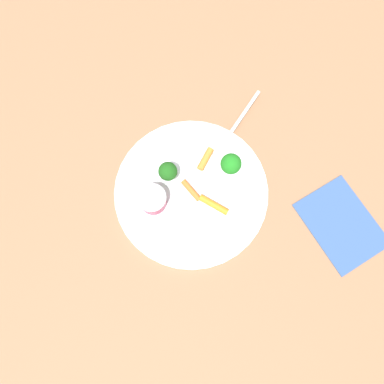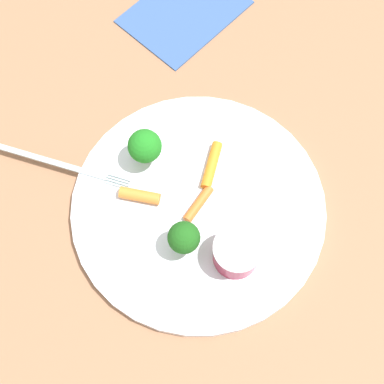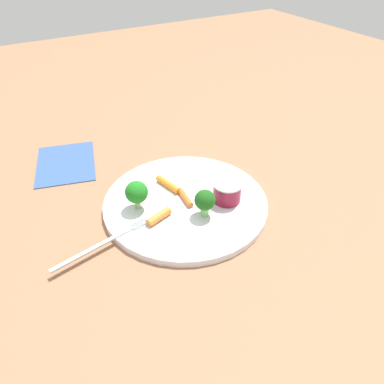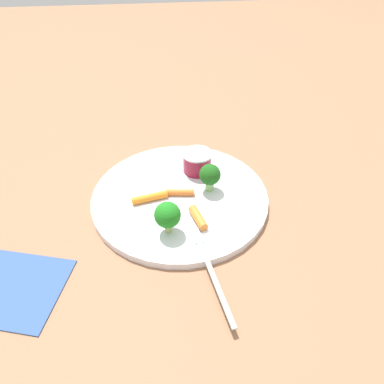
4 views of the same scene
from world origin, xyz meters
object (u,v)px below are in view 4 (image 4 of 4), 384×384
object	(u,v)px
sauce_cup	(197,162)
carrot_stick_1	(150,198)
carrot_stick_2	(179,193)
fork	(211,271)
plate	(180,198)
broccoli_floret_0	(168,215)
napkin	(4,287)
carrot_stick_0	(198,218)
broccoli_floret_1	(210,175)

from	to	relation	value
sauce_cup	carrot_stick_1	xyz separation A→B (m)	(-0.08, -0.07, -0.01)
carrot_stick_2	fork	bearing A→B (deg)	-79.32
plate	carrot_stick_2	size ratio (longest dim) A/B	6.19
sauce_cup	broccoli_floret_0	distance (m)	0.15
carrot_stick_2	napkin	xyz separation A→B (m)	(-0.24, -0.15, -0.02)
broccoli_floret_0	carrot_stick_2	size ratio (longest dim) A/B	1.13
fork	napkin	distance (m)	0.27
carrot_stick_2	fork	size ratio (longest dim) A/B	0.28
sauce_cup	carrot_stick_1	world-z (taller)	sauce_cup
plate	napkin	distance (m)	0.28
fork	sauce_cup	bearing A→B (deg)	88.49
plate	napkin	world-z (taller)	plate
napkin	carrot_stick_2	bearing A→B (deg)	31.49
sauce_cup	plate	bearing A→B (deg)	-119.07
plate	fork	xyz separation A→B (m)	(0.03, -0.16, 0.01)
broccoli_floret_0	carrot_stick_1	distance (m)	0.08
broccoli_floret_0	plate	bearing A→B (deg)	73.90
carrot_stick_1	fork	distance (m)	0.17
sauce_cup	carrot_stick_0	bearing A→B (deg)	-95.66
carrot_stick_1	carrot_stick_2	size ratio (longest dim) A/B	1.24
broccoli_floret_1	napkin	world-z (taller)	broccoli_floret_1
broccoli_floret_0	fork	size ratio (longest dim) A/B	0.32
carrot_stick_1	fork	bearing A→B (deg)	-62.58
fork	plate	bearing A→B (deg)	100.42
carrot_stick_1	plate	bearing A→B (deg)	9.99
broccoli_floret_0	sauce_cup	bearing A→B (deg)	67.86
broccoli_floret_0	carrot_stick_0	bearing A→B (deg)	20.74
broccoli_floret_0	broccoli_floret_1	world-z (taller)	broccoli_floret_0
sauce_cup	broccoli_floret_1	distance (m)	0.06
plate	carrot_stick_1	bearing A→B (deg)	-170.01
carrot_stick_1	fork	size ratio (longest dim) A/B	0.35
sauce_cup	broccoli_floret_1	world-z (taller)	broccoli_floret_1
plate	broccoli_floret_0	world-z (taller)	broccoli_floret_0
carrot_stick_0	fork	size ratio (longest dim) A/B	0.28
carrot_stick_1	napkin	xyz separation A→B (m)	(-0.19, -0.14, -0.02)
carrot_stick_0	carrot_stick_1	world-z (taller)	carrot_stick_0
sauce_cup	broccoli_floret_0	bearing A→B (deg)	-112.14
broccoli_floret_1	napkin	distance (m)	0.33
fork	napkin	world-z (taller)	fork
plate	broccoli_floret_0	xyz separation A→B (m)	(-0.02, -0.08, 0.04)
broccoli_floret_1	fork	bearing A→B (deg)	-96.94
sauce_cup	carrot_stick_2	size ratio (longest dim) A/B	1.10
carrot_stick_1	broccoli_floret_0	bearing A→B (deg)	-70.02
broccoli_floret_0	broccoli_floret_1	distance (m)	0.11
broccoli_floret_1	sauce_cup	bearing A→B (deg)	104.93
broccoli_floret_1	carrot_stick_1	world-z (taller)	broccoli_floret_1
plate	broccoli_floret_1	bearing A→B (deg)	9.89
sauce_cup	napkin	distance (m)	0.35
carrot_stick_0	napkin	size ratio (longest dim) A/B	0.30
sauce_cup	fork	bearing A→B (deg)	-91.51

